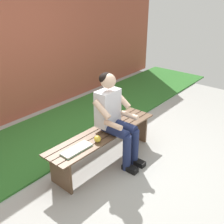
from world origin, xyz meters
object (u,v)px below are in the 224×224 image
person_seated (115,115)px  apple (97,139)px  book_open (77,150)px  bench_near (104,139)px

person_seated → apple: size_ratio=14.04×
apple → book_open: 0.31m
bench_near → book_open: bearing=4.0°
apple → book_open: (0.30, -0.07, -0.03)m
bench_near → person_seated: person_seated is taller
bench_near → person_seated: (-0.12, 0.10, 0.34)m
book_open → apple: bearing=168.4°
apple → person_seated: bearing=-179.0°
bench_near → apple: apple is taller
bench_near → apple: (0.24, 0.11, 0.15)m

